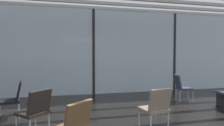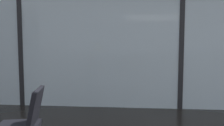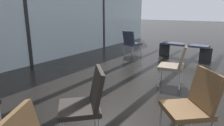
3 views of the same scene
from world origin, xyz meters
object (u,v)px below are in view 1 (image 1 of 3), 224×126
lounge_chair_1 (156,106)px  lounge_chair_5 (72,126)px  parked_airplane (72,46)px  lounge_chair_3 (182,86)px  lounge_chair_0 (36,109)px  lounge_chair_4 (13,97)px

lounge_chair_1 → lounge_chair_5: 1.83m
parked_airplane → lounge_chair_3: (3.38, -8.06, -1.70)m
lounge_chair_1 → lounge_chair_5: (-1.68, -0.72, 0.00)m
lounge_chair_0 → lounge_chair_5: size_ratio=1.00×
lounge_chair_1 → lounge_chair_0: bearing=-19.6°
lounge_chair_1 → lounge_chair_3: 2.91m
parked_airplane → lounge_chair_5: (-0.28, -10.91, -1.70)m
parked_airplane → lounge_chair_5: parked_airplane is taller
lounge_chair_0 → lounge_chair_1: same height
lounge_chair_0 → lounge_chair_3: bearing=157.1°
lounge_chair_0 → lounge_chair_5: (0.66, -1.07, 0.00)m
lounge_chair_4 → lounge_chair_1: bearing=51.4°
lounge_chair_1 → lounge_chair_5: size_ratio=1.00×
lounge_chair_0 → lounge_chair_3: same height
lounge_chair_3 → lounge_chair_5: size_ratio=1.00×
lounge_chair_0 → lounge_chair_5: bearing=76.5°
parked_airplane → lounge_chair_1: bearing=-82.2°
parked_airplane → lounge_chair_4: parked_airplane is taller
parked_airplane → lounge_chair_1: 10.43m
lounge_chair_4 → lounge_chair_5: same height
lounge_chair_4 → lounge_chair_3: bearing=85.1°
lounge_chair_3 → lounge_chair_0: bearing=126.7°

